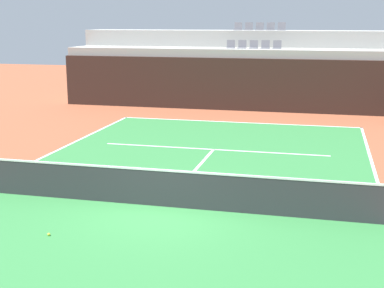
% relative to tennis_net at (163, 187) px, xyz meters
% --- Properties ---
extents(ground_plane, '(80.00, 80.00, 0.00)m').
position_rel_tennis_net_xyz_m(ground_plane, '(0.00, 0.00, -0.51)').
color(ground_plane, brown).
extents(court_surface, '(11.00, 24.00, 0.01)m').
position_rel_tennis_net_xyz_m(court_surface, '(0.00, 0.00, -0.50)').
color(court_surface, '#2D7238').
rests_on(court_surface, ground_plane).
extents(baseline_far, '(11.00, 0.10, 0.00)m').
position_rel_tennis_net_xyz_m(baseline_far, '(0.00, 11.95, -0.50)').
color(baseline_far, white).
rests_on(baseline_far, court_surface).
extents(service_line_far, '(8.26, 0.10, 0.00)m').
position_rel_tennis_net_xyz_m(service_line_far, '(0.00, 6.40, -0.50)').
color(service_line_far, white).
rests_on(service_line_far, court_surface).
extents(centre_service_line, '(0.10, 6.40, 0.00)m').
position_rel_tennis_net_xyz_m(centre_service_line, '(0.00, 3.20, -0.50)').
color(centre_service_line, white).
rests_on(centre_service_line, court_surface).
extents(back_wall, '(20.25, 0.30, 2.69)m').
position_rel_tennis_net_xyz_m(back_wall, '(0.00, 15.42, 0.84)').
color(back_wall, black).
rests_on(back_wall, ground_plane).
extents(stands_tier_lower, '(20.25, 2.40, 3.12)m').
position_rel_tennis_net_xyz_m(stands_tier_lower, '(0.00, 16.77, 1.05)').
color(stands_tier_lower, '#9E9E99').
rests_on(stands_tier_lower, ground_plane).
extents(stands_tier_upper, '(20.25, 2.40, 4.02)m').
position_rel_tennis_net_xyz_m(stands_tier_upper, '(0.00, 19.17, 1.50)').
color(stands_tier_upper, '#9E9E99').
rests_on(stands_tier_upper, ground_plane).
extents(seating_row_lower, '(2.92, 0.44, 0.44)m').
position_rel_tennis_net_xyz_m(seating_row_lower, '(0.00, 16.86, 2.73)').
color(seating_row_lower, slate).
rests_on(seating_row_lower, stands_tier_lower).
extents(seating_row_upper, '(2.92, 0.44, 0.44)m').
position_rel_tennis_net_xyz_m(seating_row_upper, '(0.00, 19.26, 3.64)').
color(seating_row_upper, slate).
rests_on(seating_row_upper, stands_tier_upper).
extents(tennis_net, '(11.08, 0.08, 1.07)m').
position_rel_tennis_net_xyz_m(tennis_net, '(0.00, 0.00, 0.00)').
color(tennis_net, black).
rests_on(tennis_net, court_surface).
extents(tennis_ball_1, '(0.07, 0.07, 0.07)m').
position_rel_tennis_net_xyz_m(tennis_ball_1, '(-1.86, -2.44, -0.47)').
color(tennis_ball_1, '#CCE033').
rests_on(tennis_ball_1, court_surface).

